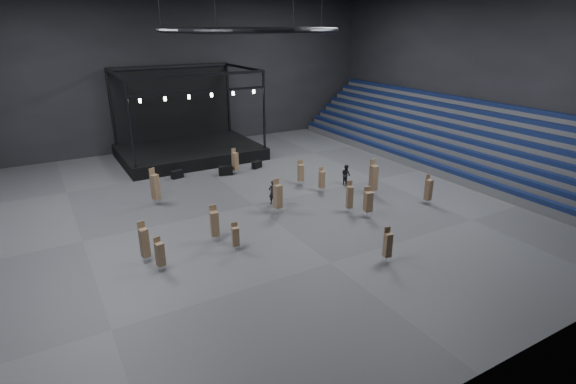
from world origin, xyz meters
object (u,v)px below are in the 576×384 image
flight_case_mid (226,171)px  chair_stack_3 (235,236)px  crew_member (346,175)px  chair_stack_12 (214,223)px  chair_stack_8 (301,172)px  stage (187,143)px  flight_case_left (177,174)px  flight_case_right (257,165)px  chair_stack_10 (235,161)px  chair_stack_9 (350,196)px  chair_stack_13 (388,244)px  chair_stack_11 (322,179)px  chair_stack_7 (374,177)px  chair_stack_0 (160,254)px  chair_stack_1 (428,189)px  chair_stack_4 (144,242)px  chair_stack_5 (278,196)px  chair_stack_6 (368,201)px  man_center (273,192)px  chair_stack_2 (155,186)px

flight_case_mid → chair_stack_3: (-5.26, -14.31, 0.57)m
crew_member → chair_stack_12: bearing=105.6°
chair_stack_8 → stage: bearing=126.2°
chair_stack_8 → flight_case_left: bearing=154.8°
flight_case_right → chair_stack_10: size_ratio=0.42×
stage → chair_stack_8: stage is taller
chair_stack_9 → chair_stack_13: size_ratio=1.12×
chair_stack_8 → chair_stack_9: (-0.03, -7.05, 0.09)m
chair_stack_10 → chair_stack_13: (1.06, -20.00, -0.14)m
chair_stack_10 → chair_stack_11: size_ratio=1.15×
chair_stack_7 → chair_stack_12: 14.50m
stage → chair_stack_0: bearing=-111.7°
chair_stack_1 → chair_stack_8: bearing=118.5°
chair_stack_3 → flight_case_right: bearing=67.2°
flight_case_mid → chair_stack_8: chair_stack_8 is taller
stage → chair_stack_7: size_ratio=4.53×
chair_stack_3 → chair_stack_10: (6.21, 14.17, 0.28)m
crew_member → chair_stack_13: bearing=150.9°
chair_stack_1 → chair_stack_9: 6.58m
chair_stack_4 → crew_member: chair_stack_4 is taller
stage → chair_stack_3: 22.80m
chair_stack_1 → crew_member: (-2.79, 6.94, -0.34)m
flight_case_left → chair_stack_13: size_ratio=0.49×
chair_stack_7 → chair_stack_10: bearing=125.2°
chair_stack_5 → chair_stack_10: size_ratio=1.08×
stage → flight_case_left: bearing=-115.7°
chair_stack_10 → chair_stack_6: bearing=-86.5°
flight_case_right → chair_stack_10: 2.78m
chair_stack_13 → crew_member: (6.16, 12.29, -0.22)m
chair_stack_6 → chair_stack_10: chair_stack_10 is taller
flight_case_mid → chair_stack_1: bearing=-53.5°
chair_stack_0 → chair_stack_1: 20.98m
chair_stack_13 → man_center: (-1.58, 11.52, -0.16)m
flight_case_right → chair_stack_1: 17.00m
flight_case_left → chair_stack_7: chair_stack_7 is taller
chair_stack_7 → chair_stack_11: 4.30m
flight_case_left → man_center: 11.04m
chair_stack_12 → man_center: chair_stack_12 is taller
flight_case_left → crew_member: size_ratio=0.59×
chair_stack_3 → chair_stack_5: bearing=45.0°
chair_stack_8 → chair_stack_0: bearing=-135.8°
flight_case_right → chair_stack_5: bearing=-108.3°
chair_stack_3 → chair_stack_10: 15.48m
stage → chair_stack_5: bearing=-87.1°
chair_stack_0 → chair_stack_12: bearing=13.1°
stage → chair_stack_13: size_ratio=6.31×
flight_case_left → chair_stack_9: 16.90m
chair_stack_11 → crew_member: size_ratio=1.17×
chair_stack_5 → chair_stack_8: (4.77, 4.48, -0.21)m
chair_stack_2 → chair_stack_12: chair_stack_2 is taller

